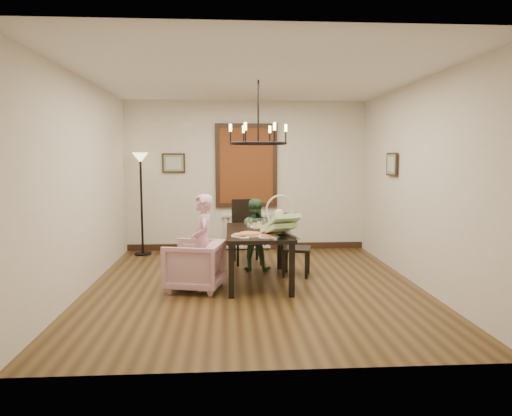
{
  "coord_description": "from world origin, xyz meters",
  "views": [
    {
      "loc": [
        -0.36,
        -6.1,
        1.77
      ],
      "look_at": [
        0.04,
        0.25,
        1.05
      ],
      "focal_mm": 32.0,
      "sensor_mm": 36.0,
      "label": 1
    }
  ],
  "objects": [
    {
      "name": "window_blinds",
      "position": [
        0.0,
        2.46,
        1.6
      ],
      "size": [
        1.0,
        0.03,
        1.4
      ],
      "primitive_type": "cube",
      "color": "brown",
      "rests_on": "room_shell"
    },
    {
      "name": "dining_table",
      "position": [
        0.07,
        0.2,
        0.65
      ],
      "size": [
        0.89,
        1.58,
        0.74
      ],
      "rotation": [
        0.0,
        0.0,
        -0.01
      ],
      "color": "black",
      "rests_on": "room_shell"
    },
    {
      "name": "seated_man",
      "position": [
        0.05,
        0.91,
        0.47
      ],
      "size": [
        0.53,
        0.46,
        0.93
      ],
      "primitive_type": "imported",
      "rotation": [
        0.0,
        0.0,
        2.86
      ],
      "color": "#365A38",
      "rests_on": "room_shell"
    },
    {
      "name": "elderly_woman",
      "position": [
        -0.69,
        -0.12,
        0.53
      ],
      "size": [
        0.3,
        0.42,
        1.06
      ],
      "primitive_type": "imported",
      "rotation": [
        0.0,
        0.0,
        -1.43
      ],
      "color": "#E9A5C1",
      "rests_on": "room_shell"
    },
    {
      "name": "picture_back",
      "position": [
        -1.35,
        2.47,
        1.65
      ],
      "size": [
        0.42,
        0.03,
        0.36
      ],
      "primitive_type": "cube",
      "color": "black",
      "rests_on": "room_shell"
    },
    {
      "name": "salad_bowl",
      "position": [
        0.08,
        0.17,
        0.77
      ],
      "size": [
        0.3,
        0.3,
        0.07
      ],
      "primitive_type": "imported",
      "color": "white",
      "rests_on": "dining_table"
    },
    {
      "name": "chair_right",
      "position": [
        0.66,
        0.51,
        0.46
      ],
      "size": [
        0.5,
        0.5,
        0.93
      ],
      "primitive_type": null,
      "rotation": [
        0.0,
        0.0,
        1.31
      ],
      "color": "black",
      "rests_on": "room_shell"
    },
    {
      "name": "radiator",
      "position": [
        0.0,
        2.48,
        0.35
      ],
      "size": [
        0.92,
        0.12,
        0.62
      ],
      "primitive_type": null,
      "color": "silver",
      "rests_on": "room_shell"
    },
    {
      "name": "pizza_platter",
      "position": [
        -0.07,
        -0.2,
        0.76
      ],
      "size": [
        0.31,
        0.31,
        0.04
      ],
      "primitive_type": "cylinder",
      "color": "tan",
      "rests_on": "dining_table"
    },
    {
      "name": "armchair",
      "position": [
        -0.8,
        -0.1,
        0.33
      ],
      "size": [
        0.86,
        0.84,
        0.65
      ],
      "primitive_type": "imported",
      "rotation": [
        0.0,
        0.0,
        -1.79
      ],
      "color": "#CD9DA2",
      "rests_on": "room_shell"
    },
    {
      "name": "baby_bouncer",
      "position": [
        0.32,
        -0.31,
        0.92
      ],
      "size": [
        0.57,
        0.67,
        0.38
      ],
      "primitive_type": null,
      "rotation": [
        0.0,
        0.0,
        0.3
      ],
      "color": "#BDEDA4",
      "rests_on": "dining_table"
    },
    {
      "name": "floor_lamp",
      "position": [
        -1.9,
        2.15,
        0.9
      ],
      "size": [
        0.3,
        0.3,
        1.8
      ],
      "primitive_type": null,
      "color": "black",
      "rests_on": "room_shell"
    },
    {
      "name": "picture_right",
      "position": [
        2.21,
        0.9,
        1.65
      ],
      "size": [
        0.03,
        0.42,
        0.36
      ],
      "primitive_type": "cube",
      "rotation": [
        0.0,
        0.0,
        1.57
      ],
      "color": "black",
      "rests_on": "room_shell"
    },
    {
      "name": "chandelier",
      "position": [
        0.07,
        0.2,
        1.95
      ],
      "size": [
        0.8,
        0.8,
        0.04
      ],
      "primitive_type": "torus",
      "color": "black",
      "rests_on": "room_shell"
    },
    {
      "name": "room_shell",
      "position": [
        0.0,
        0.37,
        1.4
      ],
      "size": [
        4.51,
        5.0,
        2.81
      ],
      "color": "brown",
      "rests_on": "ground"
    },
    {
      "name": "chair_far",
      "position": [
        -0.03,
        1.36,
        0.53
      ],
      "size": [
        0.52,
        0.52,
        1.07
      ],
      "primitive_type": null,
      "rotation": [
        0.0,
        0.0,
        0.12
      ],
      "color": "black",
      "rests_on": "room_shell"
    },
    {
      "name": "drinking_glass",
      "position": [
        0.16,
        0.35,
        0.8
      ],
      "size": [
        0.06,
        0.06,
        0.12
      ],
      "primitive_type": "cylinder",
      "color": "silver",
      "rests_on": "dining_table"
    }
  ]
}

